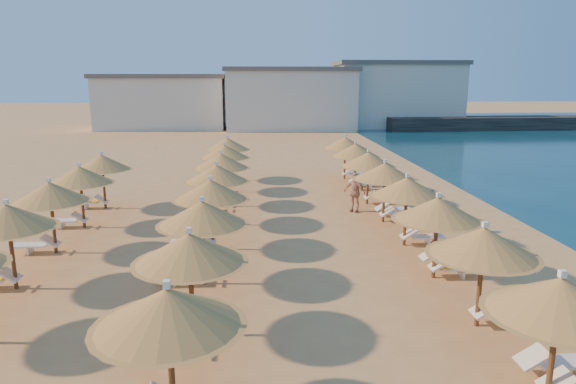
{
  "coord_description": "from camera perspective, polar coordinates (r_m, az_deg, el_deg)",
  "views": [
    {
      "loc": [
        -1.69,
        -17.76,
        6.22
      ],
      "look_at": [
        -0.2,
        4.0,
        1.3
      ],
      "focal_mm": 32.0,
      "sensor_mm": 36.0,
      "label": 1
    }
  ],
  "objects": [
    {
      "name": "hotel_blocks",
      "position": [
        63.98,
        0.54,
        10.46
      ],
      "size": [
        44.7,
        10.68,
        8.1
      ],
      "color": "beige",
      "rests_on": "ground"
    },
    {
      "name": "parasol_row_west",
      "position": [
        17.05,
        -8.99,
        -1.08
      ],
      "size": [
        2.8,
        31.7,
        2.76
      ],
      "color": "brown",
      "rests_on": "ground"
    },
    {
      "name": "parasol_row_east",
      "position": [
        17.89,
        14.54,
        -0.68
      ],
      "size": [
        2.8,
        31.7,
        2.76
      ],
      "color": "brown",
      "rests_on": "ground"
    },
    {
      "name": "loungers",
      "position": [
        17.43,
        -2.74,
        -7.01
      ],
      "size": [
        15.83,
        29.44,
        0.66
      ],
      "color": "white",
      "rests_on": "ground"
    },
    {
      "name": "beachgoer_b",
      "position": [
        21.58,
        15.41,
        -2.04
      ],
      "size": [
        1.09,
        1.1,
        1.79
      ],
      "primitive_type": "imported",
      "rotation": [
        0.0,
        0.0,
        -0.81
      ],
      "color": "tan",
      "rests_on": "ground"
    },
    {
      "name": "jetty",
      "position": [
        67.87,
        23.4,
        7.06
      ],
      "size": [
        30.06,
        4.46,
        1.5
      ],
      "primitive_type": "cube",
      "rotation": [
        0.0,
        0.0,
        0.02
      ],
      "color": "black",
      "rests_on": "ground"
    },
    {
      "name": "beachgoer_a",
      "position": [
        20.42,
        15.97,
        -2.85
      ],
      "size": [
        0.64,
        0.78,
        1.83
      ],
      "primitive_type": "imported",
      "rotation": [
        0.0,
        0.0,
        -1.93
      ],
      "color": "tan",
      "rests_on": "ground"
    },
    {
      "name": "ground",
      "position": [
        18.9,
        1.45,
        -6.51
      ],
      "size": [
        220.0,
        220.0,
        0.0
      ],
      "primitive_type": "plane",
      "color": "tan",
      "rests_on": "ground"
    },
    {
      "name": "parasol_row_inland",
      "position": [
        18.43,
        -26.66,
        -1.26
      ],
      "size": [
        2.8,
        18.86,
        2.76
      ],
      "color": "brown",
      "rests_on": "ground"
    },
    {
      "name": "beachgoer_c",
      "position": [
        24.18,
        7.4,
        -0.02
      ],
      "size": [
        1.13,
        1.05,
        1.87
      ],
      "primitive_type": "imported",
      "rotation": [
        0.0,
        0.0,
        -0.7
      ],
      "color": "tan",
      "rests_on": "ground"
    }
  ]
}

